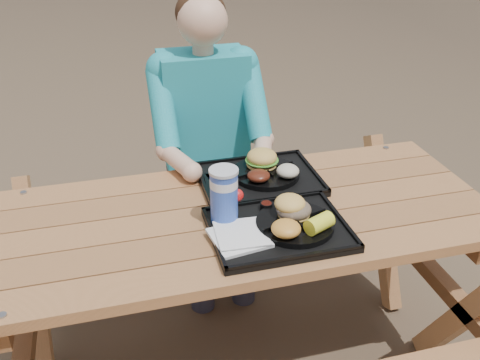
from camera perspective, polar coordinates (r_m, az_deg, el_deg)
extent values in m
cube|color=black|center=(1.78, 4.12, -5.37)|extent=(0.45, 0.35, 0.02)
cube|color=black|center=(2.07, 2.06, 0.03)|extent=(0.45, 0.35, 0.02)
cylinder|color=black|center=(1.78, 5.87, -4.66)|extent=(0.26, 0.26, 0.02)
cylinder|color=black|center=(2.08, 2.78, 0.75)|extent=(0.26, 0.26, 0.02)
cube|color=white|center=(1.71, -0.09, -6.07)|extent=(0.19, 0.19, 0.02)
cylinder|color=#163CAB|center=(1.76, -1.71, -1.82)|extent=(0.09, 0.09, 0.18)
cylinder|color=#330B05|center=(1.86, 2.83, -2.80)|extent=(0.04, 0.04, 0.03)
cylinder|color=gold|center=(1.88, 5.06, -2.47)|extent=(0.04, 0.04, 0.03)
ellipsoid|color=gold|center=(1.70, 4.93, -5.18)|extent=(0.10, 0.10, 0.05)
cube|color=black|center=(2.02, -2.72, -0.29)|extent=(0.04, 0.17, 0.01)
ellipsoid|color=#511D10|center=(2.00, 1.99, 0.46)|extent=(0.09, 0.09, 0.04)
ellipsoid|color=beige|center=(2.03, 5.13, 0.96)|extent=(0.09, 0.09, 0.05)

